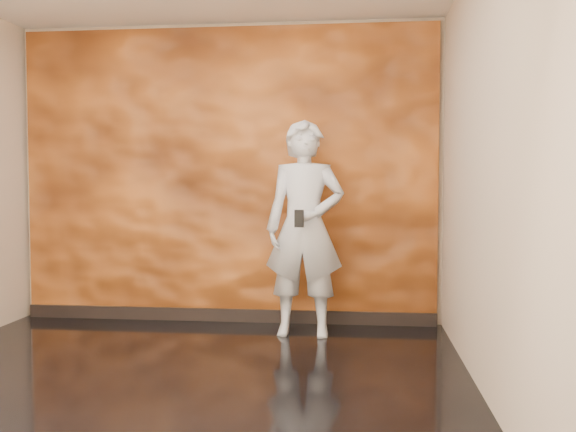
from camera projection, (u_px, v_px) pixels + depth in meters
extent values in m
cube|color=black|center=(166.00, 386.00, 4.15)|extent=(4.00, 4.00, 0.01)
cube|color=#C7B39B|center=(228.00, 173.00, 6.06)|extent=(4.00, 0.02, 2.80)
cube|color=#C7B39B|center=(487.00, 168.00, 3.86)|extent=(0.02, 4.00, 2.80)
cube|color=orange|center=(227.00, 175.00, 6.03)|extent=(3.90, 0.06, 2.75)
cube|color=black|center=(227.00, 315.00, 6.05)|extent=(3.90, 0.04, 0.12)
imported|color=#A4AAB3|center=(305.00, 228.00, 5.48)|extent=(0.68, 0.46, 1.84)
cube|color=black|center=(299.00, 219.00, 5.20)|extent=(0.08, 0.02, 0.14)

